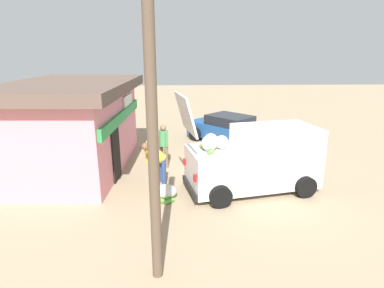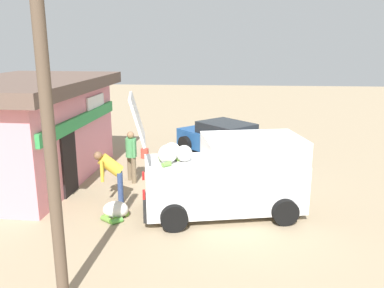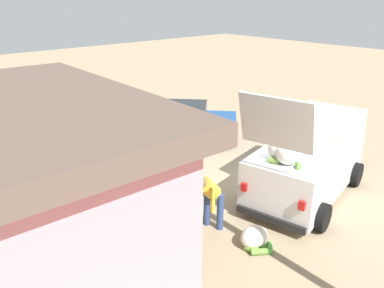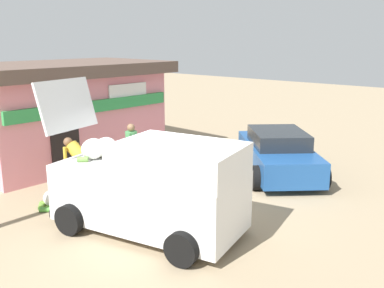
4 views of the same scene
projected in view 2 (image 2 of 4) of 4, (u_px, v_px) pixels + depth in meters
name	position (u px, v px, depth m)	size (l,w,h in m)	color
ground_plane	(212.00, 192.00, 11.80)	(60.00, 60.00, 0.00)	#9E896B
storefront_bar	(29.00, 129.00, 12.53)	(6.76, 4.36, 3.22)	pink
delivery_van	(227.00, 175.00, 10.24)	(2.74, 4.53, 3.10)	white
parked_sedan	(226.00, 140.00, 15.39)	(4.14, 4.04, 1.33)	#1E4C8C
vendor_standing	(131.00, 153.00, 12.50)	(0.48, 0.47, 1.63)	#726047
customer_bending	(112.00, 171.00, 10.91)	(0.64, 0.80, 1.47)	navy
unloaded_banana_pile	(115.00, 211.00, 10.06)	(0.73, 0.66, 0.42)	silver
paint_bucket	(145.00, 153.00, 15.27)	(0.30, 0.30, 0.37)	#BF3F33
utility_pole	(51.00, 152.00, 6.23)	(0.20, 0.20, 5.28)	brown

